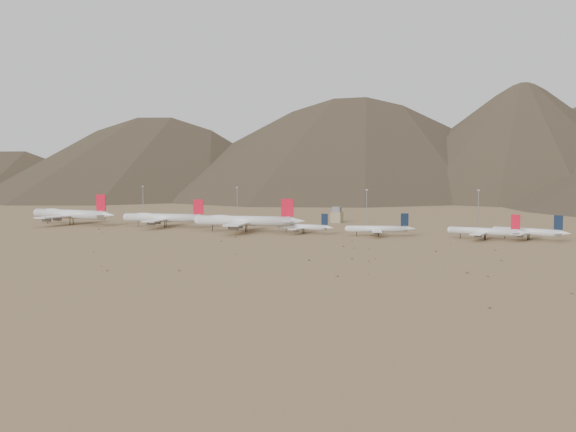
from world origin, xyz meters
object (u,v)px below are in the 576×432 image
at_px(widebody_centre, 164,218).
at_px(narrowbody_a, 304,227).
at_px(narrowbody_b, 379,229).
at_px(control_tower, 337,216).
at_px(widebody_east, 245,221).
at_px(widebody_west, 70,214).

height_order(widebody_centre, narrowbody_a, widebody_centre).
relative_size(narrowbody_b, control_tower, 3.49).
distance_m(widebody_centre, narrowbody_b, 155.87).
bearing_deg(control_tower, narrowbody_b, -58.00).
distance_m(narrowbody_b, control_tower, 106.85).
xyz_separation_m(narrowbody_b, control_tower, (-56.63, 90.61, 0.68)).
relative_size(widebody_east, narrowbody_b, 1.76).
bearing_deg(widebody_west, widebody_east, 1.80).
bearing_deg(widebody_centre, widebody_west, 175.34).
relative_size(narrowbody_a, narrowbody_b, 0.96).
relative_size(widebody_west, widebody_east, 1.03).
xyz_separation_m(widebody_west, narrowbody_b, (231.67, 0.27, -3.16)).
distance_m(widebody_centre, control_tower, 130.65).
bearing_deg(control_tower, widebody_centre, -139.36).
height_order(narrowbody_a, control_tower, narrowbody_a).
relative_size(widebody_west, control_tower, 6.34).
bearing_deg(narrowbody_b, control_tower, 104.58).
relative_size(widebody_west, widebody_centre, 1.14).
bearing_deg(widebody_centre, narrowbody_b, -11.05).
distance_m(widebody_west, widebody_east, 144.11).
relative_size(widebody_centre, widebody_east, 0.90).
bearing_deg(narrowbody_b, narrowbody_a, 163.81).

